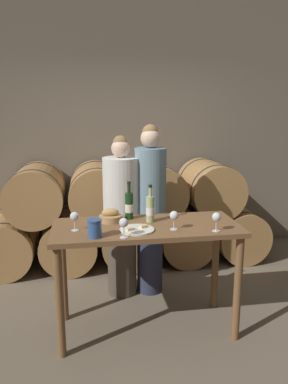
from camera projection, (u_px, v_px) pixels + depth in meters
ground_plane at (146, 328)px, 3.25m from camera, size 10.00×10.00×0.00m
stone_wall_back at (121, 129)px, 4.83m from camera, size 10.00×0.12×3.20m
barrel_stack at (126, 216)px, 4.54m from camera, size 3.43×0.83×1.23m
tasting_table at (146, 243)px, 3.07m from camera, size 1.52×0.64×0.93m
person_left at (121, 217)px, 3.70m from camera, size 0.35×0.35×1.61m
person_right at (150, 209)px, 3.73m from camera, size 0.32×0.32×1.71m
wine_bottle_red at (129, 206)px, 3.20m from camera, size 0.07×0.07×0.33m
wine_bottle_white at (150, 209)px, 3.11m from camera, size 0.07×0.07×0.32m
blue_crock at (95, 228)px, 2.75m from camera, size 0.11×0.11×0.14m
bread_basket at (110, 217)px, 3.13m from camera, size 0.19×0.19×0.11m
cheese_plate at (137, 230)px, 2.91m from camera, size 0.27×0.27×0.04m
wine_glass_far_left at (75, 217)px, 2.89m from camera, size 0.07×0.07×0.15m
wine_glass_left at (124, 223)px, 2.73m from camera, size 0.07×0.07×0.15m
wine_glass_center at (174, 216)px, 2.91m from camera, size 0.07×0.07×0.15m
wine_glass_right at (217, 218)px, 2.87m from camera, size 0.07×0.07×0.15m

